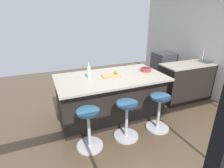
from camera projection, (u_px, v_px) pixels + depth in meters
ground_plane at (115, 114)px, 3.97m from camera, size 7.38×7.38×0.00m
interior_partition_left at (214, 46)px, 4.42m from camera, size 0.12×5.68×2.61m
sink_cabinet at (196, 80)px, 4.63m from camera, size 2.03×0.60×1.21m
oven_range at (163, 67)px, 5.80m from camera, size 0.60×0.61×0.90m
kitchen_island at (110, 96)px, 3.73m from camera, size 2.13×1.17×0.91m
stool_by_window at (159, 113)px, 3.36m from camera, size 0.44×0.44×0.69m
stool_middle at (127, 121)px, 3.13m from camera, size 0.44×0.44×0.69m
stool_near_camera at (89, 130)px, 2.89m from camera, size 0.44×0.44×0.69m
cutting_board at (111, 76)px, 3.54m from camera, size 0.36×0.24×0.02m
apple_green at (116, 72)px, 3.60m from camera, size 0.08×0.08×0.08m
water_bottle at (89, 72)px, 3.38m from camera, size 0.06×0.06×0.31m
fruit_bowl at (146, 69)px, 3.83m from camera, size 0.23×0.23×0.07m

